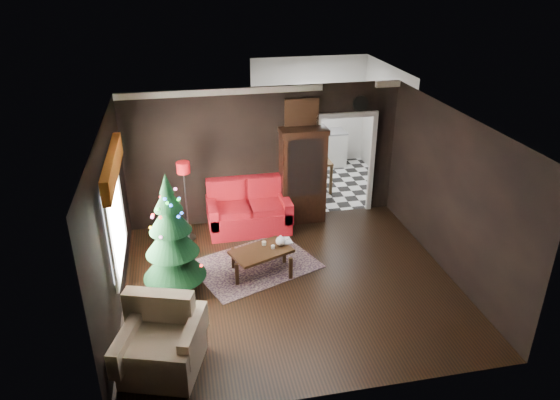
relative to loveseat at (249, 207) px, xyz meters
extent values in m
plane|color=black|center=(0.40, -2.05, -0.50)|extent=(5.50, 5.50, 0.00)
plane|color=white|center=(0.40, -2.05, 2.30)|extent=(5.50, 5.50, 0.00)
plane|color=black|center=(0.40, 0.45, 0.90)|extent=(5.50, 0.00, 5.50)
plane|color=black|center=(0.40, -4.55, 0.90)|extent=(5.50, 0.00, 5.50)
plane|color=black|center=(-2.35, -2.05, 0.90)|extent=(0.00, 5.50, 5.50)
plane|color=black|center=(3.15, -2.05, 0.90)|extent=(0.00, 5.50, 5.50)
cube|color=white|center=(-2.31, -1.85, 0.95)|extent=(0.05, 1.60, 1.40)
cube|color=#884211|center=(-2.23, -1.85, 1.77)|extent=(0.12, 2.10, 0.35)
plane|color=white|center=(2.10, 1.95, -0.50)|extent=(3.00, 3.00, 0.00)
cube|color=white|center=(2.10, 3.40, 1.20)|extent=(0.70, 0.06, 0.70)
cube|color=#322A2F|center=(-0.10, -1.36, -0.49)|extent=(2.47, 2.15, 0.01)
cylinder|color=white|center=(0.18, -1.61, -0.01)|extent=(0.09, 0.09, 0.06)
cylinder|color=silver|center=(0.05, -1.47, 0.00)|extent=(0.09, 0.09, 0.07)
imported|color=#8E6F50|center=(0.37, -1.43, 0.08)|extent=(0.18, 0.03, 0.24)
cylinder|color=silver|center=(2.35, 0.40, 1.88)|extent=(0.32, 0.32, 0.06)
cube|color=#B38143|center=(1.15, 0.41, 1.75)|extent=(0.62, 0.05, 0.52)
cube|color=white|center=(2.10, 3.15, -0.05)|extent=(1.80, 0.60, 0.90)
camera|label=1|loc=(-1.24, -9.18, 4.51)|focal=33.13mm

